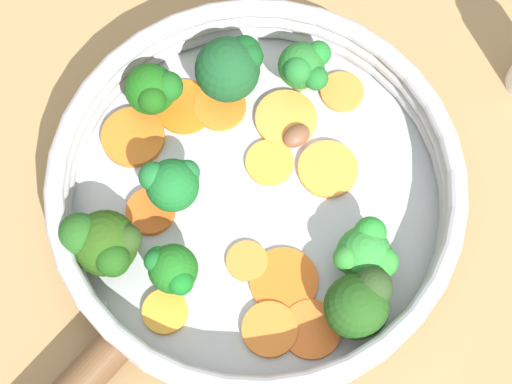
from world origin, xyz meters
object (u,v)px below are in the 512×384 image
carrot_slice_4 (220,106)px  broccoli_floret_2 (307,68)px  carrot_slice_10 (185,107)px  broccoli_floret_6 (153,90)px  carrot_slice_5 (270,330)px  carrot_slice_7 (266,161)px  carrot_slice_1 (165,312)px  carrot_slice_6 (151,211)px  broccoli_floret_3 (231,67)px  carrot_slice_0 (311,330)px  broccoli_floret_7 (172,269)px  carrot_slice_12 (281,117)px  broccoli_floret_5 (361,301)px  carrot_slice_11 (247,261)px  broccoli_floret_4 (171,183)px  broccoli_floret_1 (103,243)px  carrot_slice_9 (342,92)px  skillet (256,202)px  carrot_slice_2 (328,169)px  broccoli_floret_0 (366,252)px  carrot_slice_8 (133,137)px  mushroom_piece_0 (296,136)px  carrot_slice_3 (284,281)px

carrot_slice_4 → broccoli_floret_2: size_ratio=0.80×
carrot_slice_10 → broccoli_floret_6: 0.03m
carrot_slice_5 → carrot_slice_10: size_ratio=0.86×
broccoli_floret_6 → broccoli_floret_2: bearing=28.4°
carrot_slice_7 → carrot_slice_10: size_ratio=0.80×
carrot_slice_1 → carrot_slice_6: bearing=119.8°
broccoli_floret_3 → carrot_slice_5: bearing=-61.9°
carrot_slice_0 → broccoli_floret_7: size_ratio=0.86×
carrot_slice_12 → broccoli_floret_5: size_ratio=0.90×
carrot_slice_7 → carrot_slice_10: same height
carrot_slice_1 → carrot_slice_11: (0.04, 0.05, -0.00)m
broccoli_floret_4 → broccoli_floret_7: bearing=-68.3°
broccoli_floret_1 → broccoli_floret_4: 0.06m
carrot_slice_9 → broccoli_floret_4: 0.15m
carrot_slice_5 → broccoli_floret_3: bearing=118.1°
carrot_slice_12 → skillet: bearing=-86.8°
carrot_slice_2 → broccoli_floret_1: bearing=-137.9°
carrot_slice_2 → carrot_slice_10: 0.12m
skillet → carrot_slice_12: (-0.00, 0.07, 0.01)m
carrot_slice_6 → broccoli_floret_6: bearing=108.6°
broccoli_floret_2 → broccoli_floret_3: bearing=-160.3°
skillet → carrot_slice_2: carrot_slice_2 is taller
carrot_slice_10 → carrot_slice_12: 0.07m
carrot_slice_6 → broccoli_floret_4: broccoli_floret_4 is taller
carrot_slice_5 → broccoli_floret_2: size_ratio=0.78×
broccoli_floret_0 → broccoli_floret_2: 0.14m
carrot_slice_8 → broccoli_floret_4: broccoli_floret_4 is taller
broccoli_floret_0 → mushroom_piece_0: (-0.07, 0.07, -0.02)m
carrot_slice_4 → carrot_slice_12: same height
carrot_slice_2 → carrot_slice_4: same height
carrot_slice_5 → carrot_slice_8: same height
carrot_slice_8 → broccoli_floret_1: 0.09m
carrot_slice_7 → broccoli_floret_1: 0.13m
broccoli_floret_0 → broccoli_floret_7: broccoli_floret_7 is taller
carrot_slice_10 → broccoli_floret_0: 0.18m
carrot_slice_0 → broccoli_floret_5: bearing=42.2°
broccoli_floret_1 → carrot_slice_8: bearing=101.9°
mushroom_piece_0 → carrot_slice_3: bearing=-75.7°
mushroom_piece_0 → carrot_slice_1: bearing=-105.5°
carrot_slice_6 → broccoli_floret_2: (0.07, 0.13, 0.03)m
broccoli_floret_6 → carrot_slice_11: bearing=-40.9°
carrot_slice_8 → broccoli_floret_3: size_ratio=0.84×
carrot_slice_5 → carrot_slice_8: size_ratio=0.82×
carrot_slice_1 → carrot_slice_12: bearing=80.7°
carrot_slice_4 → broccoli_floret_7: size_ratio=0.83×
carrot_slice_11 → broccoli_floret_4: 0.08m
carrot_slice_5 → carrot_slice_7: 0.12m
carrot_slice_3 → carrot_slice_6: size_ratio=1.37×
broccoli_floret_2 → broccoli_floret_6: size_ratio=1.04×
carrot_slice_6 → broccoli_floret_2: broccoli_floret_2 is taller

